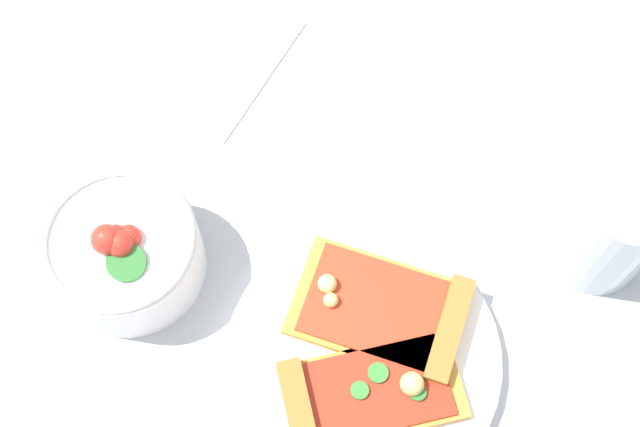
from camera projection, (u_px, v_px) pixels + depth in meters
name	position (u px, v px, depth m)	size (l,w,h in m)	color
ground_plane	(360.00, 313.00, 0.76)	(2.40, 2.40, 0.00)	#B2B7BC
plate	(363.00, 359.00, 0.74)	(0.23, 0.23, 0.01)	white
pizza_slice_near	(390.00, 313.00, 0.74)	(0.16, 0.12, 0.02)	gold
pizza_slice_far	(360.00, 394.00, 0.71)	(0.16, 0.15, 0.03)	gold
salad_bowl	(124.00, 251.00, 0.74)	(0.13, 0.13, 0.09)	white
soda_glass	(612.00, 227.00, 0.73)	(0.08, 0.08, 0.12)	silver
paper_napkin	(206.00, 52.00, 0.86)	(0.14, 0.15, 0.00)	white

